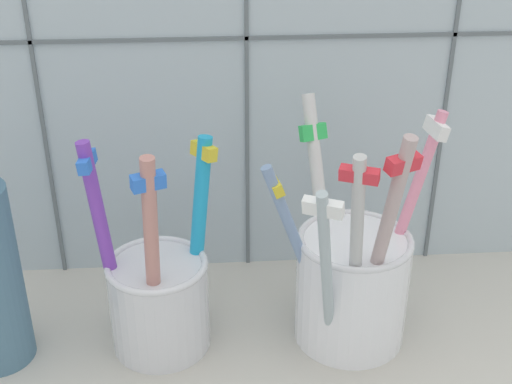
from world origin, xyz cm
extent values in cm
cube|color=#BCB7AD|center=(0.00, 0.00, 1.00)|extent=(64.00, 22.00, 2.00)
cube|color=#B2C1CC|center=(0.00, 12.00, 22.50)|extent=(64.00, 2.00, 45.00)
cube|color=slate|center=(-16.00, 10.90, 22.50)|extent=(0.30, 0.20, 45.00)
cube|color=slate|center=(0.00, 10.90, 22.50)|extent=(0.30, 0.20, 45.00)
cube|color=slate|center=(16.00, 10.90, 22.50)|extent=(0.30, 0.20, 45.00)
cube|color=slate|center=(0.00, 10.90, 22.15)|extent=(64.00, 0.20, 0.30)
cylinder|color=silver|center=(-7.03, 0.61, 5.48)|extent=(7.16, 7.16, 6.97)
torus|color=silver|center=(-7.03, 0.61, 8.97)|extent=(7.31, 7.31, 0.50)
cylinder|color=tan|center=(-7.05, -1.64, 10.50)|extent=(1.79, 2.63, 16.30)
cube|color=blue|center=(-6.85, -2.16, 16.93)|extent=(2.32, 1.65, 1.05)
cylinder|color=purple|center=(-10.37, 0.54, 10.45)|extent=(2.48, 1.18, 16.18)
cube|color=blue|center=(-10.95, 0.59, 17.11)|extent=(1.03, 2.45, 0.94)
cylinder|color=#1FA3DC|center=(-4.09, 2.18, 10.05)|extent=(3.05, 2.64, 15.43)
cube|color=yellow|center=(-3.42, 2.68, 16.69)|extent=(1.98, 2.22, 1.07)
cylinder|color=white|center=(7.03, 0.61, 6.22)|extent=(8.20, 8.20, 8.43)
torus|color=silver|center=(7.03, 0.61, 10.43)|extent=(8.29, 8.29, 0.50)
cylinder|color=#A5B5BC|center=(4.33, -3.74, 10.05)|extent=(2.98, 5.36, 15.51)
cube|color=white|center=(3.51, -5.54, 16.56)|extent=(2.59, 1.84, 1.19)
cylinder|color=pink|center=(10.57, 1.40, 10.96)|extent=(4.81, 1.38, 17.31)
cube|color=white|center=(12.20, 1.61, 18.34)|extent=(1.22, 2.52, 1.15)
cylinder|color=silver|center=(5.16, 4.29, 10.74)|extent=(3.09, 6.49, 16.98)
cube|color=green|center=(4.56, 5.99, 16.44)|extent=(2.19, 1.63, 1.33)
cylinder|color=#BAA1A1|center=(8.01, -2.40, 11.30)|extent=(2.71, 4.42, 17.99)
cube|color=#E5333F|center=(8.59, -3.63, 18.35)|extent=(2.45, 1.85, 1.10)
cylinder|color=silver|center=(6.41, -2.54, 10.70)|extent=(2.23, 3.81, 16.74)
cube|color=#E5333F|center=(5.95, -3.65, 17.69)|extent=(2.57, 1.74, 0.96)
cylinder|color=#7A95BE|center=(3.17, 0.25, 9.62)|extent=(6.05, 1.84, 14.71)
cube|color=yellow|center=(1.25, -0.10, 15.20)|extent=(1.22, 1.94, 1.03)
camera|label=1|loc=(-2.88, -40.74, 36.39)|focal=48.95mm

